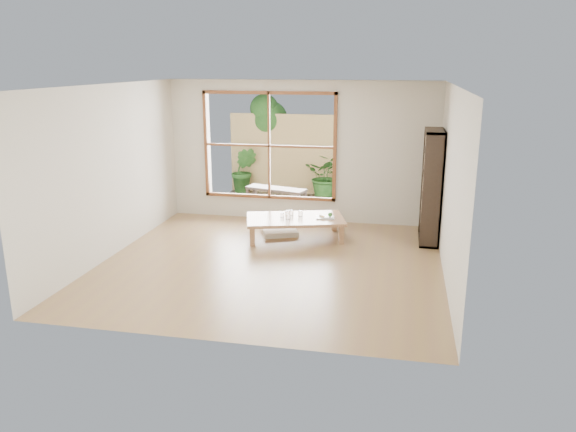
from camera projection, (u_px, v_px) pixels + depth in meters
name	position (u px, v px, depth m)	size (l,w,h in m)	color
ground	(271.00, 263.00, 8.40)	(5.00, 5.00, 0.00)	#98734C
low_table	(295.00, 220.00, 9.53)	(1.82, 1.33, 0.36)	#A77751
floor_cushion	(279.00, 231.00, 9.84)	(0.58, 0.58, 0.08)	white
bookshelf	(431.00, 187.00, 9.18)	(0.30, 0.84, 1.87)	#2F221A
glass_tall	(288.00, 215.00, 9.40)	(0.08, 0.08, 0.15)	silver
glass_mid	(301.00, 213.00, 9.58)	(0.07, 0.07, 0.10)	silver
glass_short	(291.00, 213.00, 9.64)	(0.07, 0.07, 0.10)	silver
glass_small	(282.00, 215.00, 9.53)	(0.06, 0.06, 0.08)	silver
food_tray	(326.00, 217.00, 9.48)	(0.33, 0.26, 0.09)	white
deck	(282.00, 204.00, 11.88)	(2.80, 2.00, 0.05)	#393229
garden_bench	(276.00, 191.00, 11.48)	(1.31, 0.68, 0.40)	#2F221A
bamboo_fence	(292.00, 155.00, 12.59)	(2.80, 0.06, 1.80)	tan
shrub_right	(327.00, 176.00, 12.15)	(0.89, 0.78, 0.99)	#325F23
shrub_left	(244.00, 170.00, 12.63)	(0.57, 0.46, 1.04)	#325F23
garden_tree	(265.00, 120.00, 12.81)	(1.04, 0.85, 2.22)	#4C3D2D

